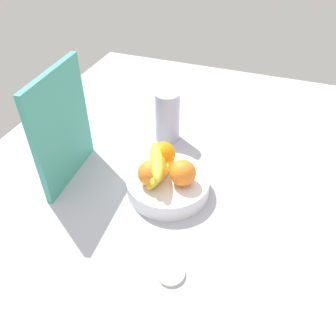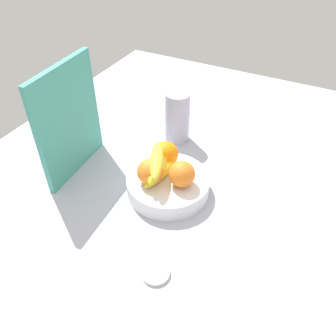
{
  "view_description": "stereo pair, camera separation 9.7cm",
  "coord_description": "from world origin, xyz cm",
  "views": [
    {
      "loc": [
        -76.77,
        -25.16,
        75.39
      ],
      "look_at": [
        -3.55,
        1.54,
        9.41
      ],
      "focal_mm": 37.07,
      "sensor_mm": 36.0,
      "label": 1
    },
    {
      "loc": [
        -72.88,
        -34.05,
        75.39
      ],
      "look_at": [
        -3.55,
        1.54,
        9.41
      ],
      "focal_mm": 37.07,
      "sensor_mm": 36.0,
      "label": 2
    }
  ],
  "objects": [
    {
      "name": "orange_front_left",
      "position": [
        -4.05,
        -3.23,
        9.31
      ],
      "size": [
        7.81,
        7.81,
        7.81
      ],
      "primitive_type": "sphere",
      "color": "orange",
      "rests_on": "fruit_bowl"
    },
    {
      "name": "fruit_bowl",
      "position": [
        -3.55,
        1.54,
        2.7
      ],
      "size": [
        25.32,
        25.32,
        5.41
      ],
      "primitive_type": "cylinder",
      "color": "white",
      "rests_on": "ground_plane"
    },
    {
      "name": "thermos_tumbler",
      "position": [
        23.15,
        11.49,
        9.36
      ],
      "size": [
        8.8,
        8.8,
        18.71
      ],
      "primitive_type": "cylinder",
      "color": "#B1AEC3",
      "rests_on": "ground_plane"
    },
    {
      "name": "orange_center",
      "position": [
        -7.35,
        5.45,
        9.31
      ],
      "size": [
        7.81,
        7.81,
        7.81
      ],
      "primitive_type": "sphere",
      "color": "orange",
      "rests_on": "fruit_bowl"
    },
    {
      "name": "jar_lid",
      "position": [
        -31.15,
        -9.19,
        0.5
      ],
      "size": [
        7.14,
        7.14,
        1.0
      ],
      "primitive_type": "cylinder",
      "color": "white",
      "rests_on": "ground_plane"
    },
    {
      "name": "banana_bunch",
      "position": [
        -3.95,
        4.36,
        9.61
      ],
      "size": [
        18.17,
        10.75,
        8.4
      ],
      "color": "yellow",
      "rests_on": "fruit_bowl"
    },
    {
      "name": "cutting_board",
      "position": [
        -6.74,
        33.93,
        18.0
      ],
      "size": [
        28.06,
        3.55,
        36.0
      ],
      "primitive_type": "cube",
      "rotation": [
        0.0,
        0.0,
        0.06
      ],
      "color": "teal",
      "rests_on": "ground_plane"
    },
    {
      "name": "ground_plane",
      "position": [
        0.0,
        0.0,
        -1.5
      ],
      "size": [
        180.0,
        140.0,
        3.0
      ],
      "primitive_type": "cube",
      "color": "#AFAFBE"
    },
    {
      "name": "orange_front_right",
      "position": [
        2.35,
        5.34,
        9.31
      ],
      "size": [
        7.81,
        7.81,
        7.81
      ],
      "primitive_type": "sphere",
      "color": "orange",
      "rests_on": "fruit_bowl"
    }
  ]
}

